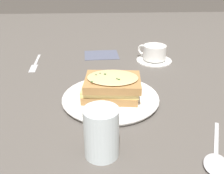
# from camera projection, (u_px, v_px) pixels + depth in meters

# --- Properties ---
(ground_plane) EXTENTS (2.40, 2.40, 0.00)m
(ground_plane) POSITION_uv_depth(u_px,v_px,m) (102.00, 96.00, 0.72)
(ground_plane) COLOR #514C47
(dinner_plate) EXTENTS (0.26, 0.26, 0.02)m
(dinner_plate) POSITION_uv_depth(u_px,v_px,m) (112.00, 98.00, 0.70)
(dinner_plate) COLOR white
(dinner_plate) RESTS_ON ground_plane
(sandwich) EXTENTS (0.16, 0.13, 0.06)m
(sandwich) POSITION_uv_depth(u_px,v_px,m) (113.00, 86.00, 0.68)
(sandwich) COLOR #A37542
(sandwich) RESTS_ON dinner_plate
(teacup_with_saucer) EXTENTS (0.13, 0.13, 0.06)m
(teacup_with_saucer) POSITION_uv_depth(u_px,v_px,m) (155.00, 54.00, 0.96)
(teacup_with_saucer) COLOR white
(teacup_with_saucer) RESTS_ON ground_plane
(water_glass) EXTENTS (0.07, 0.07, 0.10)m
(water_glass) POSITION_uv_depth(u_px,v_px,m) (103.00, 133.00, 0.49)
(water_glass) COLOR silver
(water_glass) RESTS_ON ground_plane
(fork) EXTENTS (0.03, 0.17, 0.00)m
(fork) POSITION_uv_depth(u_px,v_px,m) (36.00, 65.00, 0.93)
(fork) COLOR silver
(fork) RESTS_ON ground_plane
(spoon) EXTENTS (0.10, 0.18, 0.01)m
(spoon) POSITION_uv_depth(u_px,v_px,m) (218.00, 161.00, 0.49)
(spoon) COLOR silver
(spoon) RESTS_ON ground_plane
(napkin) EXTENTS (0.14, 0.11, 0.00)m
(napkin) POSITION_uv_depth(u_px,v_px,m) (102.00, 55.00, 1.03)
(napkin) COLOR #4C5166
(napkin) RESTS_ON ground_plane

